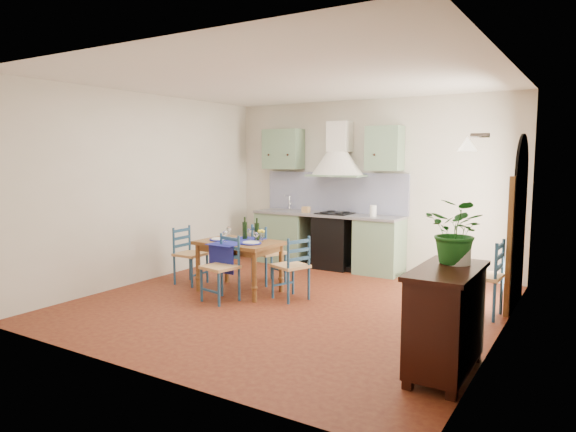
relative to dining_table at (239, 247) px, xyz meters
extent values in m
plane|color=#4D1710|center=(0.89, -0.12, -0.63)|extent=(5.00, 5.00, 0.00)
cube|color=beige|center=(0.89, 2.38, 0.77)|extent=(5.00, 0.04, 2.80)
cube|color=slate|center=(-0.56, 2.07, -0.19)|extent=(0.90, 0.60, 0.88)
cube|color=slate|center=(1.24, 2.07, -0.19)|extent=(0.70, 0.60, 0.88)
cube|color=black|center=(0.44, 2.07, -0.19)|extent=(0.60, 0.58, 0.88)
cube|color=gray|center=(0.29, 2.07, 0.27)|extent=(2.60, 0.64, 0.04)
cube|color=silver|center=(-0.56, 2.07, 0.27)|extent=(0.45, 0.40, 0.03)
cylinder|color=silver|center=(-0.56, 2.25, 0.42)|extent=(0.02, 0.02, 0.26)
cube|color=black|center=(0.44, 2.07, 0.30)|extent=(0.55, 0.48, 0.02)
cube|color=black|center=(0.29, 2.12, -0.59)|extent=(2.60, 0.50, 0.08)
cube|color=#091150|center=(0.29, 2.35, 0.63)|extent=(2.65, 0.05, 0.68)
cube|color=slate|center=(-0.66, 2.20, 1.37)|extent=(0.70, 0.34, 0.70)
cube|color=slate|center=(1.24, 2.20, 1.37)|extent=(0.55, 0.34, 0.70)
cone|color=silver|center=(0.44, 2.13, 1.12)|extent=(0.96, 0.96, 0.40)
cube|color=silver|center=(0.44, 2.22, 1.57)|extent=(0.36, 0.30, 0.50)
cube|color=beige|center=(3.39, -0.12, 0.77)|extent=(0.04, 5.00, 2.80)
cube|color=black|center=(3.37, 1.28, 0.20)|extent=(0.03, 1.00, 1.65)
cylinder|color=black|center=(3.37, 1.28, 1.02)|extent=(0.03, 1.00, 1.00)
cube|color=brown|center=(3.35, 0.74, 0.20)|extent=(0.06, 0.06, 1.65)
cube|color=brown|center=(3.35, 1.82, 0.20)|extent=(0.06, 0.06, 1.65)
cube|color=brown|center=(3.36, 1.50, 0.35)|extent=(0.04, 0.55, 1.96)
cylinder|color=silver|center=(3.33, -1.06, 1.42)|extent=(0.15, 0.04, 0.04)
cone|color=#FFEDC6|center=(3.23, -1.06, 1.35)|extent=(0.16, 0.16, 0.12)
cube|color=beige|center=(-1.61, -0.12, 0.77)|extent=(0.04, 5.00, 2.80)
cube|color=silver|center=(0.89, -0.12, 2.18)|extent=(5.00, 5.00, 0.01)
cube|color=brown|center=(0.00, 0.00, 0.05)|extent=(1.14, 0.78, 0.05)
cube|color=brown|center=(0.00, 0.00, -0.01)|extent=(1.02, 0.67, 0.08)
cylinder|color=brown|center=(-0.51, -0.28, -0.30)|extent=(0.06, 0.06, 0.66)
cylinder|color=brown|center=(-0.49, 0.33, -0.30)|extent=(0.06, 0.06, 0.66)
cylinder|color=brown|center=(0.48, -0.32, -0.30)|extent=(0.06, 0.06, 0.66)
cylinder|color=brown|center=(0.50, 0.29, -0.30)|extent=(0.06, 0.06, 0.66)
cube|color=navy|center=(-0.01, -0.04, 0.08)|extent=(0.45, 0.85, 0.01)
cube|color=navy|center=(-0.02, -0.38, -0.10)|extent=(0.42, 0.03, 0.38)
cylinder|color=navy|center=(-0.29, -0.08, 0.09)|extent=(0.28, 0.28, 0.01)
cylinder|color=white|center=(-0.29, -0.08, 0.10)|extent=(0.22, 0.22, 0.01)
cylinder|color=navy|center=(0.27, -0.10, 0.09)|extent=(0.28, 0.28, 0.01)
cylinder|color=white|center=(0.27, -0.10, 0.10)|extent=(0.22, 0.22, 0.01)
cylinder|color=black|center=(-0.04, 0.19, 0.24)|extent=(0.07, 0.07, 0.32)
cylinder|color=black|center=(0.17, 0.18, 0.24)|extent=(0.07, 0.07, 0.32)
cylinder|color=white|center=(0.28, 0.13, 0.14)|extent=(0.05, 0.05, 0.10)
sphere|color=yellow|center=(0.28, 0.13, 0.23)|extent=(0.10, 0.10, 0.10)
cylinder|color=navy|center=(-0.12, -0.66, -0.41)|extent=(0.03, 0.03, 0.44)
cylinder|color=navy|center=(-0.06, -0.32, -0.20)|extent=(0.03, 0.03, 0.86)
cylinder|color=navy|center=(0.22, -0.72, -0.41)|extent=(0.03, 0.03, 0.44)
cylinder|color=navy|center=(0.28, -0.38, -0.20)|extent=(0.03, 0.03, 0.86)
cube|color=tan|center=(0.08, -0.52, -0.18)|extent=(0.47, 0.47, 0.04)
cube|color=navy|center=(0.11, -0.35, -0.06)|extent=(0.36, 0.09, 0.04)
cube|color=navy|center=(0.11, -0.35, 0.06)|extent=(0.36, 0.09, 0.04)
cube|color=navy|center=(0.11, -0.35, 0.17)|extent=(0.36, 0.09, 0.04)
cube|color=navy|center=(0.05, -0.69, -0.46)|extent=(0.34, 0.09, 0.02)
cylinder|color=navy|center=(0.30, 0.72, -0.40)|extent=(0.04, 0.04, 0.45)
cylinder|color=navy|center=(0.18, 0.39, -0.19)|extent=(0.04, 0.04, 0.88)
cylinder|color=navy|center=(-0.03, 0.85, -0.40)|extent=(0.04, 0.04, 0.45)
cylinder|color=navy|center=(-0.15, 0.52, -0.19)|extent=(0.04, 0.04, 0.88)
cube|color=tan|center=(0.07, 0.62, -0.17)|extent=(0.53, 0.53, 0.04)
cube|color=navy|center=(0.01, 0.46, -0.05)|extent=(0.35, 0.15, 0.04)
cube|color=navy|center=(0.01, 0.46, 0.07)|extent=(0.35, 0.15, 0.04)
cube|color=navy|center=(0.01, 0.46, 0.19)|extent=(0.35, 0.15, 0.04)
cube|color=navy|center=(0.14, 0.78, -0.45)|extent=(0.34, 0.15, 0.02)
cylinder|color=navy|center=(-0.71, -0.19, -0.41)|extent=(0.03, 0.03, 0.43)
cylinder|color=navy|center=(-1.05, -0.19, -0.21)|extent=(0.03, 0.03, 0.84)
cylinder|color=navy|center=(-0.71, 0.15, -0.41)|extent=(0.03, 0.03, 0.43)
cylinder|color=navy|center=(-1.05, 0.15, -0.21)|extent=(0.03, 0.03, 0.84)
cube|color=tan|center=(-0.88, -0.02, -0.18)|extent=(0.39, 0.39, 0.04)
cube|color=navy|center=(-1.05, -0.02, -0.07)|extent=(0.02, 0.36, 0.04)
cube|color=navy|center=(-1.05, -0.02, 0.05)|extent=(0.02, 0.36, 0.04)
cube|color=navy|center=(-1.05, -0.02, 0.16)|extent=(0.02, 0.36, 0.04)
cube|color=navy|center=(-0.71, -0.02, -0.46)|extent=(0.03, 0.34, 0.02)
cylinder|color=navy|center=(0.70, 0.27, -0.41)|extent=(0.03, 0.03, 0.43)
cylinder|color=navy|center=(1.02, 0.15, -0.21)|extent=(0.03, 0.03, 0.85)
cylinder|color=navy|center=(0.58, -0.05, -0.41)|extent=(0.03, 0.03, 0.43)
cylinder|color=navy|center=(0.90, -0.17, -0.21)|extent=(0.03, 0.03, 0.85)
cube|color=tan|center=(0.80, 0.05, -0.18)|extent=(0.51, 0.51, 0.04)
cube|color=navy|center=(0.96, -0.01, -0.06)|extent=(0.15, 0.34, 0.04)
cube|color=navy|center=(0.96, -0.01, 0.05)|extent=(0.15, 0.34, 0.04)
cube|color=navy|center=(0.96, -0.01, 0.16)|extent=(0.15, 0.34, 0.04)
cube|color=navy|center=(0.64, 0.11, -0.46)|extent=(0.15, 0.33, 0.02)
cylinder|color=navy|center=(2.91, 0.82, -0.40)|extent=(0.04, 0.04, 0.47)
cylinder|color=navy|center=(3.28, 0.80, -0.17)|extent=(0.04, 0.04, 0.91)
cylinder|color=navy|center=(2.90, 0.45, -0.40)|extent=(0.04, 0.04, 0.47)
cylinder|color=navy|center=(3.26, 0.43, -0.17)|extent=(0.04, 0.04, 0.91)
cube|color=tan|center=(3.09, 0.63, -0.15)|extent=(0.45, 0.45, 0.04)
cube|color=navy|center=(3.27, 0.62, -0.02)|extent=(0.04, 0.39, 0.05)
cube|color=navy|center=(3.27, 0.62, 0.10)|extent=(0.04, 0.39, 0.05)
cube|color=navy|center=(3.27, 0.62, 0.22)|extent=(0.04, 0.39, 0.05)
cube|color=navy|center=(2.91, 0.63, -0.45)|extent=(0.05, 0.37, 0.03)
cube|color=black|center=(3.15, -1.26, -0.14)|extent=(0.45, 1.00, 0.82)
cube|color=black|center=(3.15, -1.26, 0.29)|extent=(0.50, 1.05, 0.04)
cube|color=brown|center=(2.92, -1.49, -0.18)|extent=(0.02, 0.38, 0.63)
cube|color=brown|center=(2.92, -1.03, -0.18)|extent=(0.02, 0.38, 0.63)
cube|color=black|center=(2.98, -1.70, -0.59)|extent=(0.08, 0.08, 0.08)
cube|color=black|center=(2.98, -0.82, -0.59)|extent=(0.08, 0.08, 0.08)
cube|color=black|center=(3.33, -1.70, -0.59)|extent=(0.08, 0.08, 0.08)
cube|color=black|center=(3.33, -0.82, -0.59)|extent=(0.08, 0.08, 0.08)
imported|color=#1A5B1D|center=(3.17, -1.04, 0.59)|extent=(0.62, 0.57, 0.58)
camera|label=1|loc=(4.23, -5.59, 1.25)|focal=32.00mm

